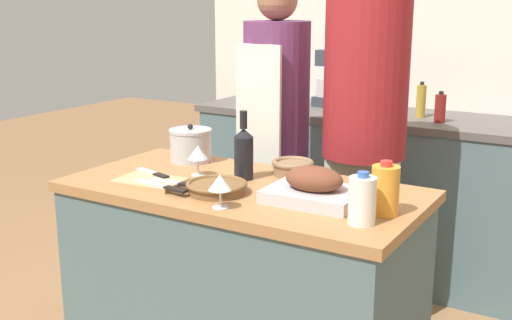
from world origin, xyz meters
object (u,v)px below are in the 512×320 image
(cutting_board, at_px, (150,182))
(mixing_bowl, at_px, (293,167))
(knife_paring, at_px, (153,173))
(roasting_pan, at_px, (314,188))
(person_cook_guest, at_px, (364,128))
(condiment_bottle_short, at_px, (440,108))
(juice_jug, at_px, (385,190))
(wine_glass_right, at_px, (198,153))
(person_cook_aproned, at_px, (276,133))
(stand_mixer, at_px, (330,83))
(stock_pot, at_px, (191,145))
(knife_bread, at_px, (176,183))
(wicker_basket, at_px, (217,187))
(milk_jug, at_px, (362,200))
(wine_glass_left, at_px, (220,183))
(wine_bottle_green, at_px, (244,152))
(knife_chef, at_px, (162,186))
(condiment_bottle_tall, at_px, (421,101))

(cutting_board, relative_size, mixing_bowl, 1.58)
(mixing_bowl, bearing_deg, knife_paring, -143.43)
(roasting_pan, relative_size, person_cook_guest, 0.18)
(condiment_bottle_short, bearing_deg, juice_jug, -81.48)
(wine_glass_right, bearing_deg, person_cook_aproned, 92.05)
(stand_mixer, distance_m, condiment_bottle_short, 0.74)
(knife_paring, xyz_separation_m, person_cook_aproned, (0.10, 0.81, 0.03))
(stock_pot, distance_m, mixing_bowl, 0.49)
(knife_bread, bearing_deg, stock_pot, 118.88)
(stock_pot, height_order, knife_bread, stock_pot)
(wicker_basket, distance_m, wine_glass_right, 0.27)
(milk_jug, distance_m, condiment_bottle_short, 1.53)
(knife_bread, bearing_deg, wine_glass_left, -21.78)
(milk_jug, xyz_separation_m, knife_bread, (-0.75, 0.01, -0.06))
(condiment_bottle_short, bearing_deg, stand_mixer, 165.87)
(roasting_pan, relative_size, wine_bottle_green, 1.21)
(mixing_bowl, relative_size, condiment_bottle_short, 1.04)
(cutting_board, relative_size, condiment_bottle_short, 1.65)
(milk_jug, bearing_deg, wine_bottle_green, 157.11)
(stock_pot, relative_size, knife_chef, 0.71)
(mixing_bowl, relative_size, knife_paring, 0.89)
(condiment_bottle_tall, relative_size, person_cook_aproned, 0.12)
(roasting_pan, xyz_separation_m, wine_bottle_green, (-0.37, 0.12, 0.06))
(roasting_pan, height_order, knife_paring, roasting_pan)
(cutting_board, height_order, wine_glass_left, wine_glass_left)
(milk_jug, bearing_deg, wine_glass_left, -168.02)
(stand_mixer, height_order, person_cook_guest, person_cook_guest)
(cutting_board, bearing_deg, wine_bottle_green, 42.47)
(wine_bottle_green, relative_size, person_cook_aproned, 0.17)
(milk_jug, distance_m, person_cook_aproned, 1.20)
(cutting_board, height_order, condiment_bottle_short, condiment_bottle_short)
(cutting_board, height_order, knife_paring, knife_paring)
(cutting_board, height_order, milk_jug, milk_jug)
(knife_bread, relative_size, condiment_bottle_short, 1.33)
(stock_pot, bearing_deg, wine_glass_right, -46.69)
(condiment_bottle_tall, distance_m, person_cook_aproned, 0.89)
(wine_glass_left, height_order, person_cook_guest, person_cook_guest)
(stock_pot, xyz_separation_m, wine_glass_right, (0.17, -0.18, 0.02))
(stock_pot, height_order, person_cook_aproned, person_cook_aproned)
(wine_glass_right, distance_m, condiment_bottle_tall, 1.50)
(stand_mixer, xyz_separation_m, condiment_bottle_short, (0.71, -0.18, -0.06))
(knife_chef, bearing_deg, knife_paring, 139.25)
(stand_mixer, bearing_deg, stock_pot, -92.64)
(person_cook_guest, bearing_deg, stock_pot, -146.25)
(knife_bread, bearing_deg, person_cook_aproned, 93.85)
(stock_pot, relative_size, knife_paring, 0.97)
(cutting_board, distance_m, condiment_bottle_tall, 1.71)
(roasting_pan, relative_size, knife_bread, 1.51)
(mixing_bowl, xyz_separation_m, knife_paring, (-0.45, -0.33, -0.01))
(mixing_bowl, bearing_deg, stand_mixer, 108.37)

